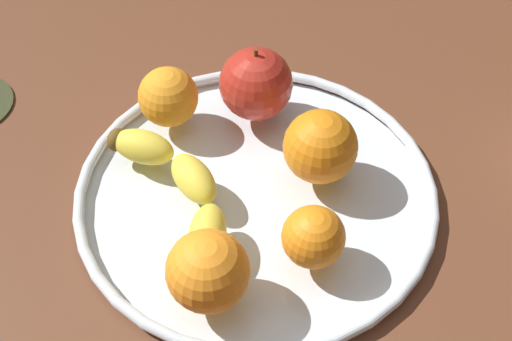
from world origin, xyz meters
The scene contains 8 objects.
ground_plane centered at (0.00, 0.00, -2.00)cm, with size 121.03×121.03×4.00cm, color brown.
fruit_bowl centered at (0.00, 0.00, 0.92)cm, with size 38.40×38.40×1.80cm.
banana centered at (0.95, 8.03, 3.63)cm, with size 19.86×11.83×3.66cm.
apple centered at (11.43, -2.35, 5.94)cm, with size 8.27×8.27×9.07cm.
orange_front_right centered at (-9.28, -3.65, 4.89)cm, with size 6.18×6.18×6.18cm, color orange.
orange_back_right centered at (1.06, -7.00, 5.72)cm, with size 7.84×7.84×7.84cm, color orange.
orange_back_left centered at (12.14, 7.43, 5.16)cm, with size 6.72×6.72×6.72cm, color orange.
orange_front_left centered at (-11.55, 6.83, 5.69)cm, with size 7.78×7.78×7.78cm, color orange.
Camera 1 is at (-49.23, 10.13, 63.84)cm, focal length 53.40 mm.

